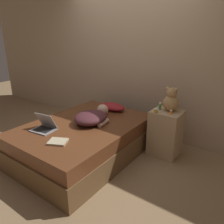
% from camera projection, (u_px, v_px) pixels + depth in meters
% --- Properties ---
extents(ground_plane, '(12.00, 12.00, 0.00)m').
position_uv_depth(ground_plane, '(85.00, 155.00, 3.30)').
color(ground_plane, '#937551').
extents(wall_back, '(8.00, 0.06, 2.60)m').
position_uv_depth(wall_back, '(130.00, 59.00, 3.81)').
color(wall_back, tan).
rests_on(wall_back, ground_plane).
extents(bed, '(1.36, 1.94, 0.51)m').
position_uv_depth(bed, '(84.00, 140.00, 3.21)').
color(bed, brown).
rests_on(bed, ground_plane).
extents(nightstand, '(0.42, 0.38, 0.68)m').
position_uv_depth(nightstand, '(165.00, 133.00, 3.22)').
color(nightstand, tan).
rests_on(nightstand, ground_plane).
extents(pillow, '(0.46, 0.26, 0.12)m').
position_uv_depth(pillow, '(112.00, 107.00, 3.66)').
color(pillow, maroon).
rests_on(pillow, bed).
extents(person_lying, '(0.51, 0.72, 0.18)m').
position_uv_depth(person_lying, '(93.00, 117.00, 3.17)').
color(person_lying, '#4C2328').
rests_on(person_lying, bed).
extents(laptop, '(0.32, 0.28, 0.23)m').
position_uv_depth(laptop, '(44.00, 126.00, 2.92)').
color(laptop, '#9E9EA3').
rests_on(laptop, bed).
extents(teddy_bear, '(0.22, 0.22, 0.34)m').
position_uv_depth(teddy_bear, '(171.00, 101.00, 3.08)').
color(teddy_bear, tan).
rests_on(teddy_bear, nightstand).
extents(bottle_amber, '(0.05, 0.05, 0.06)m').
position_uv_depth(bottle_amber, '(156.00, 111.00, 3.05)').
color(bottle_amber, gold).
rests_on(bottle_amber, nightstand).
extents(bottle_orange, '(0.03, 0.03, 0.06)m').
position_uv_depth(bottle_orange, '(171.00, 112.00, 2.99)').
color(bottle_orange, orange).
rests_on(bottle_orange, nightstand).
extents(bottle_green, '(0.04, 0.04, 0.11)m').
position_uv_depth(bottle_green, '(160.00, 106.00, 3.16)').
color(bottle_green, '#3D8E4C').
rests_on(bottle_green, nightstand).
extents(book, '(0.27, 0.26, 0.02)m').
position_uv_depth(book, '(58.00, 142.00, 2.59)').
color(book, '#C6B793').
rests_on(book, bed).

